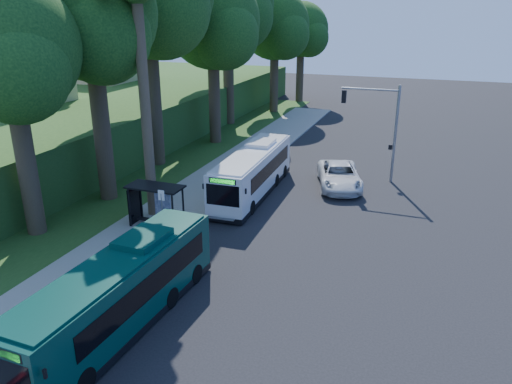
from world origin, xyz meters
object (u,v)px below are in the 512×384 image
at_px(white_bus, 253,171).
at_px(pickup, 339,176).
at_px(teal_bus, 121,291).
at_px(bus_shelter, 153,197).

distance_m(white_bus, pickup, 6.25).
height_order(teal_bus, pickup, teal_bus).
xyz_separation_m(bus_shelter, teal_bus, (3.92, -8.90, -0.23)).
relative_size(bus_shelter, pickup, 0.53).
relative_size(teal_bus, pickup, 1.81).
relative_size(bus_shelter, teal_bus, 0.29).
bearing_deg(teal_bus, white_bus, 93.66).
relative_size(white_bus, pickup, 1.83).
bearing_deg(bus_shelter, pickup, 50.15).
distance_m(bus_shelter, teal_bus, 9.73).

